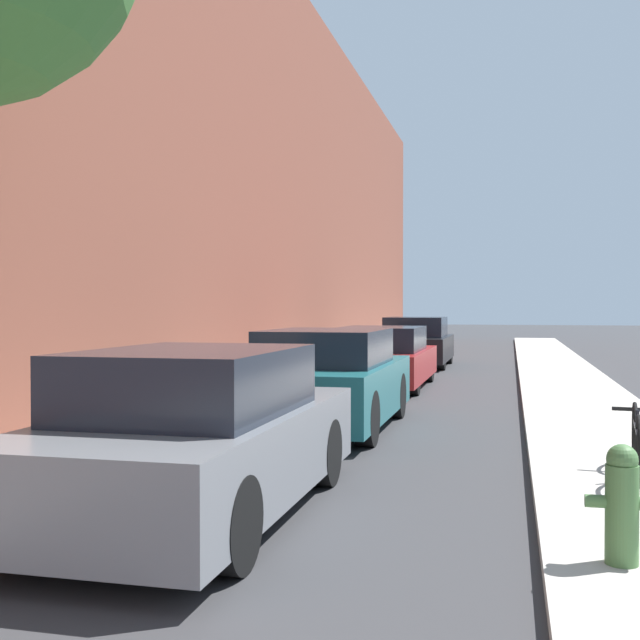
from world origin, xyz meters
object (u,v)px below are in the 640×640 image
at_px(parked_car_grey, 198,437).
at_px(parked_car_black, 417,343).
at_px(fire_hydrant, 622,502).
at_px(parked_car_teal, 329,381).
at_px(parked_car_red, 382,358).
at_px(bicycle, 636,441).

distance_m(parked_car_grey, parked_car_black, 16.62).
distance_m(parked_car_grey, fire_hydrant, 3.32).
xyz_separation_m(parked_car_teal, parked_car_red, (-0.16, 5.80, -0.05)).
distance_m(parked_car_grey, bicycle, 4.15).
height_order(parked_car_teal, parked_car_black, parked_car_black).
distance_m(parked_car_teal, parked_car_red, 5.80).
bearing_deg(parked_car_red, fire_hydrant, -73.50).
bearing_deg(fire_hydrant, parked_car_red, 106.50).
bearing_deg(bicycle, fire_hydrant, -93.80).
distance_m(parked_car_black, fire_hydrant, 17.75).
bearing_deg(bicycle, parked_car_grey, -146.61).
xyz_separation_m(parked_car_teal, fire_hydrant, (3.21, -5.59, -0.17)).
bearing_deg(parked_car_teal, bicycle, -38.01).
height_order(parked_car_grey, parked_car_red, parked_car_grey).
distance_m(fire_hydrant, bicycle, 2.74).
bearing_deg(parked_car_grey, parked_car_red, 90.88).
relative_size(parked_car_grey, bicycle, 2.57).
height_order(parked_car_black, bicycle, parked_car_black).
bearing_deg(fire_hydrant, parked_car_black, 100.87).
distance_m(parked_car_teal, bicycle, 4.70).
height_order(parked_car_teal, parked_car_red, parked_car_teal).
xyz_separation_m(fire_hydrant, bicycle, (0.48, 2.70, -0.05)).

